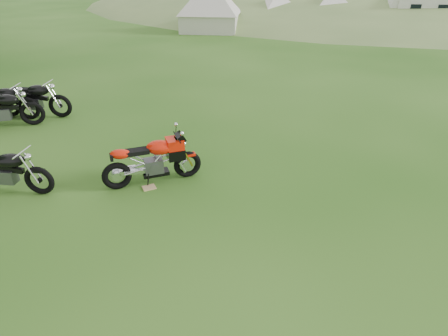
{
  "coord_description": "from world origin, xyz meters",
  "views": [
    {
      "loc": [
        -0.26,
        -4.54,
        3.54
      ],
      "look_at": [
        0.01,
        0.4,
        0.86
      ],
      "focal_mm": 30.0,
      "sensor_mm": 36.0,
      "label": 1
    }
  ],
  "objects_px": {
    "caravan": "(424,14)",
    "tent_left": "(210,6)",
    "vintage_moto_a": "(4,170)",
    "sport_motorcycle": "(152,157)",
    "vintage_moto_b": "(1,102)",
    "plywood_board": "(149,187)",
    "tent_mid": "(277,7)",
    "tent_right": "(334,8)",
    "vintage_moto_c": "(1,109)",
    "vintage_moto_d": "(33,99)"
  },
  "relations": [
    {
      "from": "caravan",
      "to": "tent_left",
      "type": "bearing_deg",
      "value": -174.25
    },
    {
      "from": "vintage_moto_a",
      "to": "caravan",
      "type": "bearing_deg",
      "value": 55.79
    },
    {
      "from": "sport_motorcycle",
      "to": "caravan",
      "type": "bearing_deg",
      "value": 33.4
    },
    {
      "from": "vintage_moto_b",
      "to": "caravan",
      "type": "height_order",
      "value": "caravan"
    },
    {
      "from": "plywood_board",
      "to": "vintage_moto_a",
      "type": "bearing_deg",
      "value": 179.85
    },
    {
      "from": "vintage_moto_a",
      "to": "tent_mid",
      "type": "height_order",
      "value": "tent_mid"
    },
    {
      "from": "tent_left",
      "to": "caravan",
      "type": "bearing_deg",
      "value": 3.29
    },
    {
      "from": "plywood_board",
      "to": "sport_motorcycle",
      "type": "bearing_deg",
      "value": 69.98
    },
    {
      "from": "tent_right",
      "to": "caravan",
      "type": "relative_size",
      "value": 0.64
    },
    {
      "from": "tent_left",
      "to": "sport_motorcycle",
      "type": "bearing_deg",
      "value": -84.89
    },
    {
      "from": "vintage_moto_a",
      "to": "vintage_moto_c",
      "type": "distance_m",
      "value": 3.4
    },
    {
      "from": "vintage_moto_a",
      "to": "caravan",
      "type": "relative_size",
      "value": 0.38
    },
    {
      "from": "vintage_moto_d",
      "to": "tent_mid",
      "type": "height_order",
      "value": "tent_mid"
    },
    {
      "from": "vintage_moto_d",
      "to": "vintage_moto_b",
      "type": "bearing_deg",
      "value": -163.46
    },
    {
      "from": "vintage_moto_a",
      "to": "tent_mid",
      "type": "bearing_deg",
      "value": 77.42
    },
    {
      "from": "vintage_moto_b",
      "to": "tent_left",
      "type": "height_order",
      "value": "tent_left"
    },
    {
      "from": "tent_left",
      "to": "vintage_moto_c",
      "type": "bearing_deg",
      "value": -99.71
    },
    {
      "from": "vintage_moto_b",
      "to": "tent_mid",
      "type": "xyz_separation_m",
      "value": [
        10.1,
        16.6,
        0.67
      ]
    },
    {
      "from": "sport_motorcycle",
      "to": "caravan",
      "type": "height_order",
      "value": "caravan"
    },
    {
      "from": "vintage_moto_a",
      "to": "tent_mid",
      "type": "xyz_separation_m",
      "value": [
        8.38,
        20.27,
        0.71
      ]
    },
    {
      "from": "tent_left",
      "to": "tent_mid",
      "type": "xyz_separation_m",
      "value": [
        4.38,
        1.78,
        -0.27
      ]
    },
    {
      "from": "caravan",
      "to": "tent_mid",
      "type": "bearing_deg",
      "value": 170.78
    },
    {
      "from": "sport_motorcycle",
      "to": "tent_right",
      "type": "distance_m",
      "value": 21.05
    },
    {
      "from": "vintage_moto_b",
      "to": "plywood_board",
      "type": "bearing_deg",
      "value": -38.69
    },
    {
      "from": "caravan",
      "to": "vintage_moto_d",
      "type": "bearing_deg",
      "value": -130.67
    },
    {
      "from": "vintage_moto_a",
      "to": "caravan",
      "type": "distance_m",
      "value": 23.78
    },
    {
      "from": "plywood_board",
      "to": "tent_mid",
      "type": "relative_size",
      "value": 0.09
    },
    {
      "from": "tent_mid",
      "to": "tent_right",
      "type": "distance_m",
      "value": 3.55
    },
    {
      "from": "vintage_moto_b",
      "to": "vintage_moto_d",
      "type": "xyz_separation_m",
      "value": [
        0.74,
        0.14,
        0.02
      ]
    },
    {
      "from": "caravan",
      "to": "tent_right",
      "type": "bearing_deg",
      "value": 169.23
    },
    {
      "from": "sport_motorcycle",
      "to": "tent_right",
      "type": "height_order",
      "value": "tent_right"
    },
    {
      "from": "vintage_moto_c",
      "to": "vintage_moto_b",
      "type": "bearing_deg",
      "value": 100.43
    },
    {
      "from": "vintage_moto_a",
      "to": "vintage_moto_d",
      "type": "relative_size",
      "value": 0.88
    },
    {
      "from": "plywood_board",
      "to": "tent_right",
      "type": "distance_m",
      "value": 21.29
    },
    {
      "from": "tent_left",
      "to": "vintage_moto_b",
      "type": "bearing_deg",
      "value": -101.32
    },
    {
      "from": "vintage_moto_a",
      "to": "tent_right",
      "type": "bearing_deg",
      "value": 68.34
    },
    {
      "from": "plywood_board",
      "to": "tent_right",
      "type": "bearing_deg",
      "value": 64.07
    },
    {
      "from": "vintage_moto_b",
      "to": "sport_motorcycle",
      "type": "bearing_deg",
      "value": -36.59
    },
    {
      "from": "vintage_moto_b",
      "to": "tent_right",
      "type": "distance_m",
      "value": 20.49
    },
    {
      "from": "tent_left",
      "to": "tent_right",
      "type": "bearing_deg",
      "value": 14.33
    },
    {
      "from": "vintage_moto_b",
      "to": "vintage_moto_d",
      "type": "bearing_deg",
      "value": 13.75
    },
    {
      "from": "vintage_moto_a",
      "to": "vintage_moto_d",
      "type": "distance_m",
      "value": 3.94
    },
    {
      "from": "vintage_moto_c",
      "to": "tent_left",
      "type": "xyz_separation_m",
      "value": [
        5.45,
        15.41,
        0.94
      ]
    },
    {
      "from": "sport_motorcycle",
      "to": "vintage_moto_c",
      "type": "bearing_deg",
      "value": 127.13
    },
    {
      "from": "sport_motorcycle",
      "to": "tent_mid",
      "type": "height_order",
      "value": "tent_mid"
    },
    {
      "from": "vintage_moto_d",
      "to": "tent_mid",
      "type": "xyz_separation_m",
      "value": [
        9.36,
        16.46,
        0.65
      ]
    },
    {
      "from": "plywood_board",
      "to": "vintage_moto_d",
      "type": "distance_m",
      "value": 5.14
    },
    {
      "from": "vintage_moto_c",
      "to": "tent_mid",
      "type": "relative_size",
      "value": 0.69
    },
    {
      "from": "vintage_moto_d",
      "to": "caravan",
      "type": "relative_size",
      "value": 0.43
    },
    {
      "from": "sport_motorcycle",
      "to": "tent_right",
      "type": "relative_size",
      "value": 0.61
    }
  ]
}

